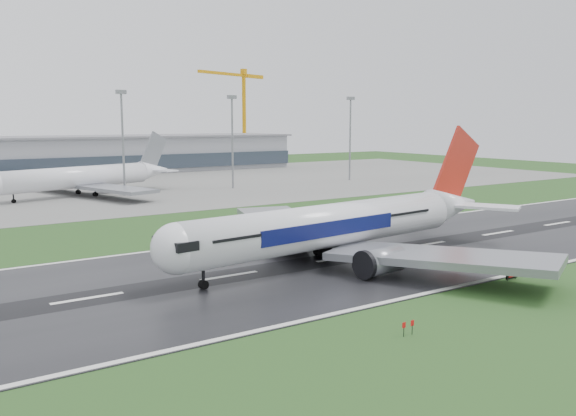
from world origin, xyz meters
TOP-DOWN VIEW (x-y plane):
  - ground at (0.00, 0.00)m, footprint 520.00×520.00m
  - runway at (0.00, 0.00)m, footprint 400.00×45.00m
  - apron at (0.00, 125.00)m, footprint 400.00×130.00m
  - terminal at (0.00, 185.00)m, footprint 240.00×36.00m
  - main_airliner at (20.86, -1.38)m, footprint 74.60×71.71m
  - parked_airliner at (8.14, 106.66)m, footprint 75.42×72.65m
  - tower_crane at (115.09, 200.00)m, footprint 46.68×20.37m
  - runway_sign at (32.18, -23.46)m, footprint 2.29×0.86m
  - floodmast_3 at (18.01, 100.00)m, footprint 0.64×0.64m
  - floodmast_4 at (54.39, 100.00)m, footprint 0.64×0.64m
  - floodmast_5 at (103.98, 100.00)m, footprint 0.64×0.64m

SIDE VIEW (x-z plane):
  - ground at x=0.00m, z-range 0.00..0.00m
  - apron at x=0.00m, z-range 0.00..0.08m
  - runway at x=0.00m, z-range 0.00..0.10m
  - runway_sign at x=32.18m, z-range 0.00..1.04m
  - terminal at x=0.00m, z-range 0.00..15.00m
  - parked_airliner at x=8.14m, z-range 0.08..18.02m
  - main_airliner at x=20.86m, z-range 0.10..20.24m
  - floodmast_4 at x=54.39m, z-range 0.00..29.13m
  - floodmast_5 at x=103.98m, z-range 0.00..29.73m
  - floodmast_3 at x=18.01m, z-range 0.00..29.81m
  - tower_crane at x=115.09m, z-range 0.00..48.12m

